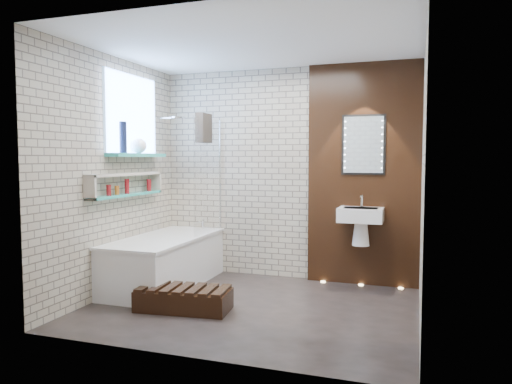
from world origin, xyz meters
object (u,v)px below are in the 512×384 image
(washbasin, at_px, (361,220))
(bathtub, at_px, (165,261))
(led_mirror, at_px, (363,145))
(bath_screen, at_px, (208,176))
(walnut_step, at_px, (184,300))

(washbasin, bearing_deg, bathtub, -163.99)
(led_mirror, bearing_deg, bath_screen, -169.34)
(walnut_step, bearing_deg, bathtub, 129.80)
(bathtub, distance_m, bath_screen, 1.14)
(bathtub, distance_m, led_mirror, 2.68)
(bathtub, xyz_separation_m, washbasin, (2.17, 0.62, 0.50))
(bath_screen, distance_m, walnut_step, 1.70)
(bath_screen, bearing_deg, washbasin, 5.78)
(bath_screen, height_order, washbasin, bath_screen)
(walnut_step, bearing_deg, bath_screen, 102.78)
(bath_screen, bearing_deg, walnut_step, -77.22)
(washbasin, height_order, walnut_step, washbasin)
(led_mirror, relative_size, walnut_step, 0.77)
(washbasin, bearing_deg, walnut_step, -138.44)
(bath_screen, relative_size, led_mirror, 2.00)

